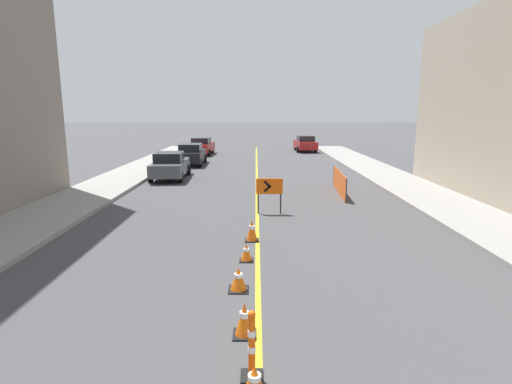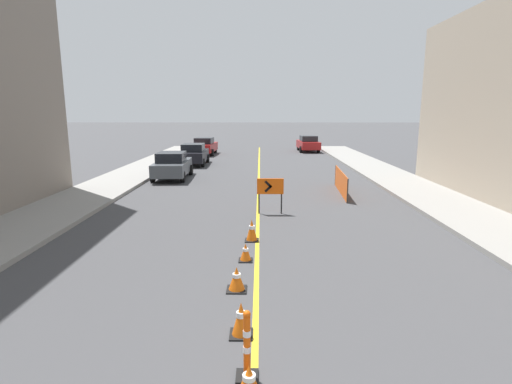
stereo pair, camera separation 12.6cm
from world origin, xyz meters
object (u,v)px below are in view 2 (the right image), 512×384
object	(u,v)px
parked_car_curb_near	(172,165)
parked_car_opposite_side	(308,144)
arrow_barricade_primary	(270,188)
parked_car_curb_mid	(194,154)
traffic_cone_third	(241,319)
traffic_cone_fifth	(246,252)
parked_car_curb_far	(205,146)
traffic_cone_farthest	(252,230)
traffic_cone_fourth	(237,279)
delineator_post_front	(247,349)
traffic_cone_second	(249,382)

from	to	relation	value
parked_car_curb_near	parked_car_opposite_side	world-z (taller)	same
arrow_barricade_primary	parked_car_curb_near	world-z (taller)	parked_car_curb_near
arrow_barricade_primary	parked_car_curb_mid	distance (m)	15.55
traffic_cone_third	traffic_cone_fifth	xyz separation A→B (m)	(-0.05, 3.63, -0.07)
parked_car_curb_far	parked_car_opposite_side	xyz separation A→B (m)	(9.96, 3.15, 0.00)
traffic_cone_farthest	traffic_cone_fifth	bearing A→B (deg)	-94.43
traffic_cone_fourth	traffic_cone_fifth	distance (m)	1.80
delineator_post_front	parked_car_curb_near	xyz separation A→B (m)	(-5.03, 18.14, 0.34)
arrow_barricade_primary	traffic_cone_fifth	bearing A→B (deg)	-98.92
traffic_cone_third	arrow_barricade_primary	bearing A→B (deg)	85.22
arrow_barricade_primary	parked_car_curb_mid	size ratio (longest dim) A/B	0.32
traffic_cone_fourth	delineator_post_front	distance (m)	3.01
parked_car_curb_mid	parked_car_curb_far	world-z (taller)	same
traffic_cone_fourth	parked_car_curb_mid	xyz separation A→B (m)	(-4.46, 21.45, 0.53)
traffic_cone_fifth	parked_car_opposite_side	world-z (taller)	parked_car_opposite_side
traffic_cone_fifth	parked_car_opposite_side	bearing A→B (deg)	80.17
delineator_post_front	parked_car_curb_far	world-z (taller)	parked_car_curb_far
parked_car_curb_mid	parked_car_curb_near	bearing A→B (deg)	-93.54
delineator_post_front	parked_car_curb_near	bearing A→B (deg)	105.51
traffic_cone_second	traffic_cone_third	size ratio (longest dim) A/B	0.77
traffic_cone_fourth	arrow_barricade_primary	world-z (taller)	arrow_barricade_primary
traffic_cone_farthest	traffic_cone_fourth	bearing A→B (deg)	-94.35
delineator_post_front	parked_car_curb_far	size ratio (longest dim) A/B	0.25
traffic_cone_fourth	parked_car_opposite_side	distance (m)	32.21
parked_car_curb_mid	parked_car_curb_far	bearing A→B (deg)	90.06
traffic_cone_second	traffic_cone_fifth	world-z (taller)	traffic_cone_second
traffic_cone_third	parked_car_curb_near	size ratio (longest dim) A/B	0.14
arrow_barricade_primary	parked_car_curb_near	bearing A→B (deg)	123.94
traffic_cone_fourth	delineator_post_front	size ratio (longest dim) A/B	0.50
traffic_cone_fifth	traffic_cone_third	bearing A→B (deg)	-89.18
delineator_post_front	parked_car_curb_far	distance (m)	31.98
parked_car_curb_far	arrow_barricade_primary	bearing A→B (deg)	-72.79
traffic_cone_third	arrow_barricade_primary	world-z (taller)	arrow_barricade_primary
traffic_cone_third	traffic_cone_fifth	bearing A→B (deg)	90.82
parked_car_curb_near	parked_car_curb_mid	size ratio (longest dim) A/B	1.01
parked_car_opposite_side	traffic_cone_second	bearing A→B (deg)	-100.85
parked_car_curb_far	traffic_cone_fourth	bearing A→B (deg)	-77.89
parked_car_curb_far	parked_car_opposite_side	size ratio (longest dim) A/B	1.00
traffic_cone_second	parked_car_curb_mid	distance (m)	25.33
delineator_post_front	parked_car_curb_far	xyz separation A→B (m)	(-4.96, 31.60, 0.34)
traffic_cone_third	traffic_cone_farthest	distance (m)	5.33
traffic_cone_fourth	traffic_cone_farthest	size ratio (longest dim) A/B	0.81
parked_car_curb_mid	traffic_cone_fourth	bearing A→B (deg)	-79.56
delineator_post_front	parked_car_curb_mid	world-z (taller)	parked_car_curb_mid
traffic_cone_second	parked_car_curb_far	xyz separation A→B (m)	(-5.00, 32.02, 0.56)
delineator_post_front	parked_car_curb_mid	bearing A→B (deg)	101.09
traffic_cone_farthest	parked_car_curb_near	distance (m)	12.68
traffic_cone_fourth	traffic_cone_second	bearing A→B (deg)	-83.80
traffic_cone_fourth	parked_car_curb_near	xyz separation A→B (m)	(-4.71, 15.15, 0.53)
traffic_cone_second	arrow_barricade_primary	bearing A→B (deg)	86.98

